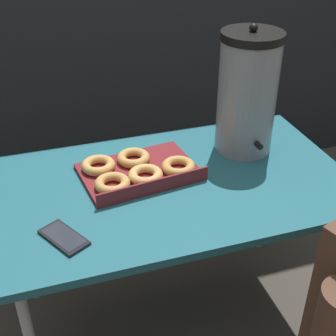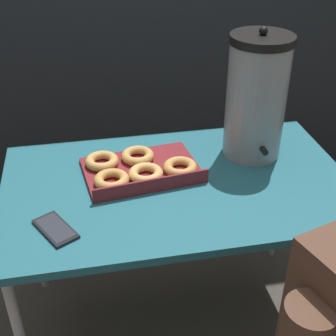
{
  "view_description": "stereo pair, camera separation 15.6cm",
  "coord_description": "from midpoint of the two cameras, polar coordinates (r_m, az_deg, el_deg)",
  "views": [
    {
      "loc": [
        -0.44,
        -1.25,
        1.59
      ],
      "look_at": [
        -0.03,
        0.0,
        0.76
      ],
      "focal_mm": 50.0,
      "sensor_mm": 36.0,
      "label": 1
    },
    {
      "loc": [
        -0.29,
        -1.29,
        1.59
      ],
      "look_at": [
        -0.03,
        0.0,
        0.76
      ],
      "focal_mm": 50.0,
      "sensor_mm": 36.0,
      "label": 2
    }
  ],
  "objects": [
    {
      "name": "folding_table",
      "position": [
        1.62,
        3.91,
        -3.27
      ],
      "size": [
        1.19,
        0.71,
        0.7
      ],
      "color": "#236675",
      "rests_on": "ground"
    },
    {
      "name": "coffee_urn",
      "position": [
        1.7,
        13.32,
        8.31
      ],
      "size": [
        0.22,
        0.25,
        0.47
      ],
      "color": "#939399",
      "rests_on": "folding_table"
    },
    {
      "name": "cell_phone",
      "position": [
        1.41,
        -10.5,
        -7.44
      ],
      "size": [
        0.14,
        0.17,
        0.01
      ],
      "rotation": [
        0.0,
        0.0,
        0.51
      ],
      "color": "black",
      "rests_on": "folding_table"
    },
    {
      "name": "donut_box",
      "position": [
        1.62,
        -0.88,
        -0.19
      ],
      "size": [
        0.43,
        0.32,
        0.05
      ],
      "rotation": [
        0.0,
        0.0,
        0.13
      ],
      "color": "maroon",
      "rests_on": "folding_table"
    },
    {
      "name": "ground_plane",
      "position": [
        2.07,
        3.22,
        -18.08
      ],
      "size": [
        12.0,
        12.0,
        0.0
      ],
      "primitive_type": "plane",
      "color": "#4C473F"
    }
  ]
}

